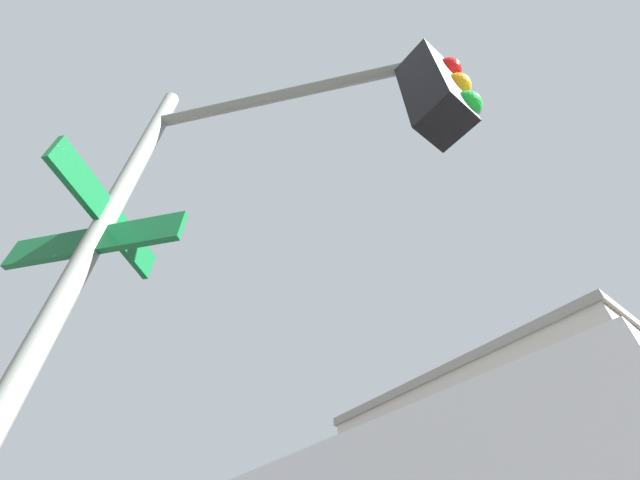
# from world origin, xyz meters

# --- Properties ---
(traffic_signal_near) EXTENTS (2.26, 1.88, 5.07)m
(traffic_signal_near) POSITION_xyz_m (-6.30, -6.25, 3.53)
(traffic_signal_near) COLOR slate
(traffic_signal_near) RESTS_ON ground_plane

